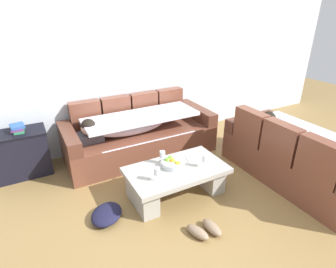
% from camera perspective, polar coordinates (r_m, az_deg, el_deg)
% --- Properties ---
extents(ground_plane, '(14.00, 14.00, 0.00)m').
position_cam_1_polar(ground_plane, '(3.22, 5.46, -16.57)').
color(ground_plane, olive).
extents(back_wall, '(9.00, 0.10, 2.70)m').
position_cam_1_polar(back_wall, '(4.42, -9.82, 14.43)').
color(back_wall, silver).
rests_on(back_wall, ground_plane).
extents(couch_along_wall, '(2.27, 0.92, 0.88)m').
position_cam_1_polar(couch_along_wall, '(4.26, -6.34, -0.19)').
color(couch_along_wall, brown).
rests_on(couch_along_wall, ground_plane).
extents(couch_near_window, '(0.92, 1.93, 0.88)m').
position_cam_1_polar(couch_near_window, '(4.01, 25.08, -4.26)').
color(couch_near_window, brown).
rests_on(couch_near_window, ground_plane).
extents(coffee_table, '(1.20, 0.68, 0.38)m').
position_cam_1_polar(coffee_table, '(3.37, 1.75, -9.19)').
color(coffee_table, '#A3A199').
rests_on(coffee_table, ground_plane).
extents(fruit_bowl, '(0.28, 0.28, 0.10)m').
position_cam_1_polar(fruit_bowl, '(3.31, 0.98, -6.12)').
color(fruit_bowl, silver).
rests_on(fruit_bowl, coffee_table).
extents(wine_glass_near_left, '(0.07, 0.07, 0.17)m').
position_cam_1_polar(wine_glass_near_left, '(3.02, -2.35, -7.93)').
color(wine_glass_near_left, silver).
rests_on(wine_glass_near_left, coffee_table).
extents(wine_glass_near_right, '(0.07, 0.07, 0.17)m').
position_cam_1_polar(wine_glass_near_right, '(3.29, 7.61, -5.15)').
color(wine_glass_near_right, silver).
rests_on(wine_glass_near_right, coffee_table).
extents(wine_glass_far_back, '(0.07, 0.07, 0.17)m').
position_cam_1_polar(wine_glass_far_back, '(3.34, -1.17, -4.41)').
color(wine_glass_far_back, silver).
rests_on(wine_glass_far_back, coffee_table).
extents(open_magazine, '(0.33, 0.29, 0.01)m').
position_cam_1_polar(open_magazine, '(3.48, 6.41, -5.35)').
color(open_magazine, white).
rests_on(open_magazine, coffee_table).
extents(side_cabinet, '(0.72, 0.44, 0.64)m').
position_cam_1_polar(side_cabinet, '(4.23, -28.46, -3.64)').
color(side_cabinet, black).
rests_on(side_cabinet, ground_plane).
extents(book_stack_on_cabinet, '(0.19, 0.22, 0.10)m').
position_cam_1_polar(book_stack_on_cabinet, '(4.09, -28.99, 1.09)').
color(book_stack_on_cabinet, '#338C59').
rests_on(book_stack_on_cabinet, side_cabinet).
extents(pair_of_shoes, '(0.33, 0.30, 0.09)m').
position_cam_1_polar(pair_of_shoes, '(3.01, 7.72, -19.26)').
color(pair_of_shoes, '#8C7259').
rests_on(pair_of_shoes, ground_plane).
extents(crumpled_garment, '(0.50, 0.51, 0.12)m').
position_cam_1_polar(crumpled_garment, '(3.20, -12.74, -16.07)').
color(crumpled_garment, '#191933').
rests_on(crumpled_garment, ground_plane).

